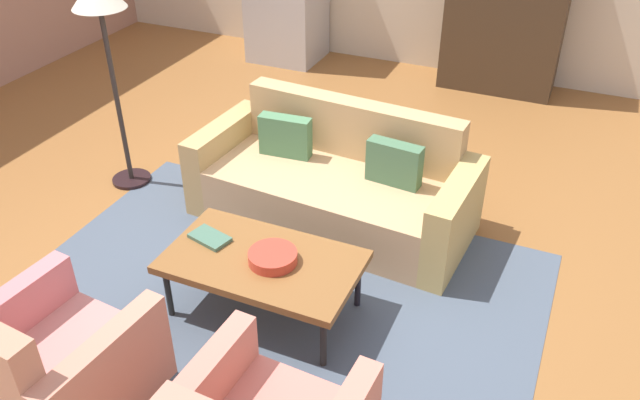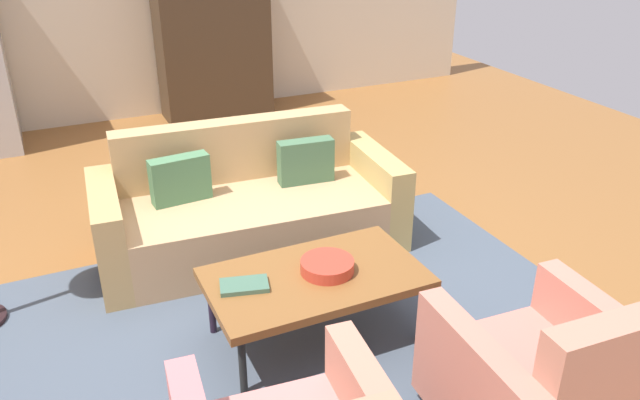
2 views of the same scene
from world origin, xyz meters
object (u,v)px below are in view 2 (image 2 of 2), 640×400
object	(u,v)px
cabinet	(213,35)
fruit_bowl	(327,266)
couch	(248,208)
book_stack	(244,285)
armchair_right	(545,387)
coffee_table	(315,280)

from	to	relation	value
cabinet	fruit_bowl	bearing A→B (deg)	-98.05
couch	book_stack	world-z (taller)	couch
armchair_right	book_stack	size ratio (longest dim) A/B	3.06
cabinet	couch	bearing A→B (deg)	-102.39
fruit_bowl	cabinet	distance (m)	4.26
armchair_right	cabinet	size ratio (longest dim) A/B	0.49
couch	coffee_table	xyz separation A→B (m)	(-0.01, -1.19, 0.10)
couch	cabinet	xyz separation A→B (m)	(0.66, 3.01, 0.61)
fruit_bowl	cabinet	world-z (taller)	cabinet
couch	book_stack	xyz separation A→B (m)	(-0.41, -1.14, 0.14)
couch	armchair_right	bearing A→B (deg)	108.18
couch	armchair_right	size ratio (longest dim) A/B	2.45
coffee_table	armchair_right	xyz separation A→B (m)	(0.60, -1.17, -0.04)
coffee_table	couch	bearing A→B (deg)	89.70
couch	cabinet	bearing A→B (deg)	-98.29
armchair_right	fruit_bowl	bearing A→B (deg)	117.19
armchair_right	fruit_bowl	size ratio (longest dim) A/B	2.92
fruit_bowl	book_stack	world-z (taller)	fruit_bowl
armchair_right	cabinet	xyz separation A→B (m)	(0.07, 5.36, 0.56)
fruit_bowl	cabinet	size ratio (longest dim) A/B	0.17
coffee_table	book_stack	xyz separation A→B (m)	(-0.40, 0.04, 0.05)
fruit_bowl	coffee_table	bearing A→B (deg)	180.00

